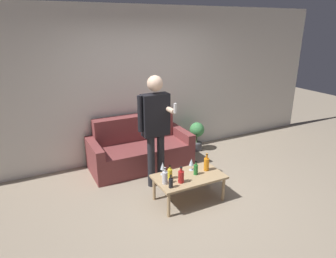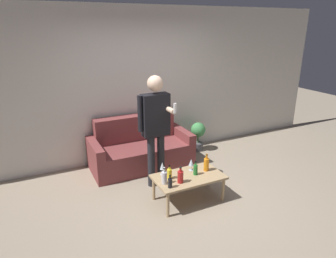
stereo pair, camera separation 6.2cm
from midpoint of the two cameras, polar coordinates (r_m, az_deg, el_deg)
ground_plane at (r=4.31m, az=4.56°, el=-14.28°), size 16.00×16.00×0.00m
wall_back at (r=5.44m, az=-5.88°, el=8.33°), size 8.00×0.06×2.70m
couch at (r=5.30m, az=-5.81°, el=-3.85°), size 1.73×0.82×0.86m
coffee_table at (r=4.24m, az=3.59°, el=-9.39°), size 0.97×0.56×0.38m
bottle_orange at (r=4.02m, az=2.05°, el=-9.00°), size 0.08×0.08×0.23m
bottle_green at (r=4.11m, az=-0.06°, el=-8.48°), size 0.07×0.07×0.19m
bottle_dark at (r=4.23m, az=4.90°, el=-7.65°), size 0.06×0.06×0.20m
bottle_yellow at (r=3.98m, az=-1.04°, el=-9.20°), size 0.07×0.07×0.23m
bottle_red at (r=4.35m, az=6.94°, el=-6.60°), size 0.08×0.08×0.26m
bottle_clear at (r=3.91m, az=0.08°, el=-10.18°), size 0.06×0.06×0.18m
wine_glass_near at (r=4.19m, az=-1.45°, el=-7.09°), size 0.07×0.07×0.19m
wine_glass_far at (r=4.33m, az=4.07°, el=-6.36°), size 0.07×0.07×0.18m
person_standing_front at (r=4.37m, az=-2.84°, el=1.22°), size 0.47×0.43×1.71m
potted_plant at (r=5.91m, az=5.22°, el=-0.87°), size 0.29×0.29×0.57m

